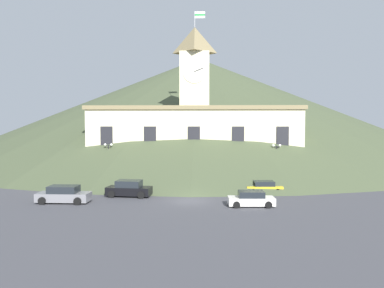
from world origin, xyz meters
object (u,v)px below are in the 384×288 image
(street_lamp_left, at_px, (193,157))
(street_lamp_far_right, at_px, (276,154))
(pedestrian, at_px, (108,177))
(car_yellow_coupe, at_px, (264,187))
(car_white_taxi, at_px, (251,199))
(street_lamp_right, at_px, (108,154))
(car_gray_pickup, at_px, (64,195))
(car_black_suv, at_px, (129,189))

(street_lamp_left, xyz_separation_m, street_lamp_far_right, (11.82, 0.00, 0.36))
(pedestrian, bearing_deg, street_lamp_far_right, -101.37)
(car_yellow_coupe, distance_m, car_white_taxi, 7.72)
(street_lamp_right, height_order, street_lamp_far_right, street_lamp_right)
(car_yellow_coupe, xyz_separation_m, car_gray_pickup, (-21.40, -6.37, 0.18))
(street_lamp_right, relative_size, street_lamp_far_right, 1.01)
(car_yellow_coupe, distance_m, pedestrian, 20.48)
(car_white_taxi, height_order, car_black_suv, car_black_suv)
(street_lamp_left, relative_size, street_lamp_far_right, 0.89)
(car_black_suv, bearing_deg, pedestrian, -55.49)
(car_white_taxi, relative_size, car_gray_pickup, 0.85)
(street_lamp_left, xyz_separation_m, car_gray_pickup, (-12.80, -15.67, -2.58))
(street_lamp_right, distance_m, car_gray_pickup, 15.96)
(street_lamp_right, distance_m, car_white_taxi, 24.99)
(car_yellow_coupe, xyz_separation_m, car_white_taxi, (-2.41, -7.34, 0.07))
(street_lamp_left, distance_m, car_yellow_coupe, 12.96)
(car_yellow_coupe, height_order, car_gray_pickup, car_gray_pickup)
(street_lamp_right, bearing_deg, car_white_taxi, -42.15)
(street_lamp_left, xyz_separation_m, car_yellow_coupe, (8.60, -9.30, -2.76))
(pedestrian, bearing_deg, car_black_suv, -172.79)
(street_lamp_far_right, xyz_separation_m, car_black_suv, (-18.60, -12.15, -2.92))
(street_lamp_right, xyz_separation_m, car_white_taxi, (18.38, -16.64, -3.09))
(street_lamp_far_right, bearing_deg, car_gray_pickup, -147.53)
(car_yellow_coupe, bearing_deg, car_white_taxi, -110.42)
(car_white_taxi, xyz_separation_m, car_gray_pickup, (-18.99, 0.97, 0.12))
(street_lamp_far_right, distance_m, car_black_suv, 22.41)
(street_lamp_right, height_order, street_lamp_left, street_lamp_right)
(street_lamp_far_right, height_order, pedestrian, street_lamp_far_right)
(car_white_taxi, bearing_deg, car_black_suv, -20.88)
(car_yellow_coupe, bearing_deg, street_lamp_far_right, 68.60)
(street_lamp_left, bearing_deg, street_lamp_right, 180.00)
(street_lamp_far_right, relative_size, car_black_suv, 1.02)
(car_gray_pickup, bearing_deg, pedestrian, -96.90)
(street_lamp_far_right, relative_size, car_yellow_coupe, 1.21)
(street_lamp_left, xyz_separation_m, car_black_suv, (-6.78, -12.15, -2.56))
(street_lamp_right, xyz_separation_m, car_black_suv, (5.41, -12.15, -2.95))
(street_lamp_right, relative_size, street_lamp_left, 1.14)
(street_lamp_left, bearing_deg, car_gray_pickup, -129.25)
(street_lamp_far_right, height_order, car_yellow_coupe, street_lamp_far_right)
(street_lamp_far_right, bearing_deg, car_yellow_coupe, -109.14)
(car_yellow_coupe, xyz_separation_m, pedestrian, (-19.79, 5.28, 0.35))
(car_white_taxi, relative_size, pedestrian, 2.55)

